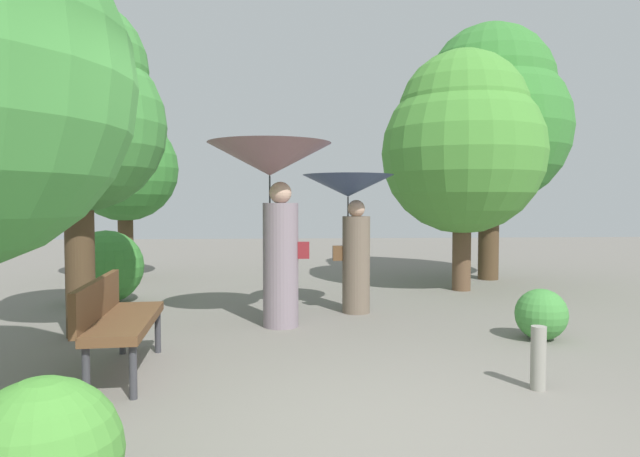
{
  "coord_description": "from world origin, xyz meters",
  "views": [
    {
      "loc": [
        -0.53,
        -3.32,
        1.49
      ],
      "look_at": [
        0.0,
        3.88,
        1.16
      ],
      "focal_mm": 31.34,
      "sensor_mm": 36.0,
      "label": 1
    }
  ],
  "objects": [
    {
      "name": "ground_plane",
      "position": [
        0.0,
        0.0,
        0.0
      ],
      "size": [
        40.0,
        40.0,
        0.0
      ],
      "primitive_type": "plane",
      "color": "slate"
    },
    {
      "name": "person_left",
      "position": [
        -0.61,
        3.39,
        1.7
      ],
      "size": [
        1.48,
        1.48,
        2.21
      ],
      "rotation": [
        0.0,
        0.0,
        1.49
      ],
      "color": "gray",
      "rests_on": "ground"
    },
    {
      "name": "person_right",
      "position": [
        0.43,
        4.16,
        1.41
      ],
      "size": [
        1.23,
        1.23,
        1.87
      ],
      "rotation": [
        0.0,
        0.0,
        1.49
      ],
      "color": "#6B5B4C",
      "rests_on": "ground"
    },
    {
      "name": "park_bench",
      "position": [
        -1.94,
        1.6,
        0.51
      ],
      "size": [
        0.6,
        1.53,
        0.83
      ],
      "rotation": [
        0.0,
        0.0,
        1.65
      ],
      "color": "#38383D",
      "rests_on": "ground"
    },
    {
      "name": "tree_near_right",
      "position": [
        3.54,
        7.25,
        3.18
      ],
      "size": [
        3.03,
        3.03,
        4.92
      ],
      "color": "#4C3823",
      "rests_on": "ground"
    },
    {
      "name": "tree_mid_left",
      "position": [
        -2.74,
        3.02,
        2.53
      ],
      "size": [
        1.92,
        1.92,
        3.74
      ],
      "color": "#4C3823",
      "rests_on": "ground"
    },
    {
      "name": "tree_mid_right",
      "position": [
        2.57,
        5.94,
        2.54
      ],
      "size": [
        2.74,
        2.74,
        4.06
      ],
      "color": "brown",
      "rests_on": "ground"
    },
    {
      "name": "tree_far_back",
      "position": [
        -3.5,
        7.7,
        2.33
      ],
      "size": [
        2.03,
        2.03,
        3.54
      ],
      "color": "#4C3823",
      "rests_on": "ground"
    },
    {
      "name": "bush_path_left",
      "position": [
        -3.09,
        5.13,
        0.54
      ],
      "size": [
        1.09,
        1.09,
        1.09
      ],
      "primitive_type": "sphere",
      "color": "#387F33",
      "rests_on": "ground"
    },
    {
      "name": "bush_path_right",
      "position": [
        2.31,
        2.5,
        0.28
      ],
      "size": [
        0.56,
        0.56,
        0.56
      ],
      "primitive_type": "sphere",
      "color": "#428C3D",
      "rests_on": "ground"
    },
    {
      "name": "bush_behind_bench",
      "position": [
        -1.59,
        -0.78,
        0.35
      ],
      "size": [
        0.71,
        0.71,
        0.71
      ],
      "primitive_type": "sphere",
      "color": "#4C9338",
      "rests_on": "ground"
    },
    {
      "name": "path_marker_post",
      "position": [
        1.53,
        0.93,
        0.26
      ],
      "size": [
        0.12,
        0.12,
        0.51
      ],
      "primitive_type": "cylinder",
      "color": "gray",
      "rests_on": "ground"
    }
  ]
}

